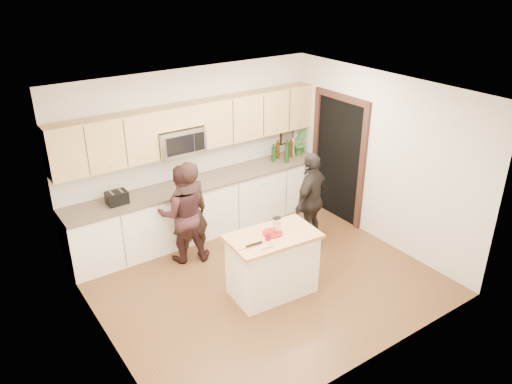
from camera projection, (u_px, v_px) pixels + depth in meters
floor at (262, 279)px, 7.20m from camera, size 4.50×4.50×0.00m
room_shell at (263, 168)px, 6.46m from camera, size 4.52×4.02×2.71m
back_cabinetry at (203, 206)px, 8.26m from camera, size 4.50×0.66×0.94m
upper_cabinetry at (197, 124)px, 7.80m from camera, size 4.50×0.33×0.75m
microwave at (179, 141)px, 7.68m from camera, size 0.76×0.41×0.40m
doorway at (338, 154)px, 8.53m from camera, size 0.06×1.25×2.20m
framed_picture at (287, 134)px, 9.14m from camera, size 0.30×0.03×0.38m
dish_towel at (153, 208)px, 7.49m from camera, size 0.34×0.60×0.48m
island at (272, 264)px, 6.74m from camera, size 1.25×0.79×0.90m
red_plate at (272, 233)px, 6.58m from camera, size 0.27×0.27×0.02m
box_grater at (277, 225)px, 6.55m from camera, size 0.10×0.07×0.22m
drink_glass at (268, 236)px, 6.42m from camera, size 0.07×0.07×0.10m
cutting_board at (243, 245)px, 6.30m from camera, size 0.28×0.18×0.02m
tongs at (254, 244)px, 6.29m from camera, size 0.24×0.05×0.02m
knife at (267, 247)px, 6.24m from camera, size 0.20×0.04×0.01m
toaster at (117, 198)px, 7.27m from camera, size 0.30×0.22×0.19m
bottle_cluster at (284, 150)px, 8.87m from camera, size 0.56×0.34×0.37m
orchid at (300, 143)px, 9.04m from camera, size 0.31×0.32×0.46m
woman_left at (189, 212)px, 7.35m from camera, size 0.60×0.41×1.60m
woman_center at (183, 214)px, 7.38m from camera, size 0.91×0.82×1.54m
woman_right at (311, 200)px, 7.79m from camera, size 0.99×0.70×1.56m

